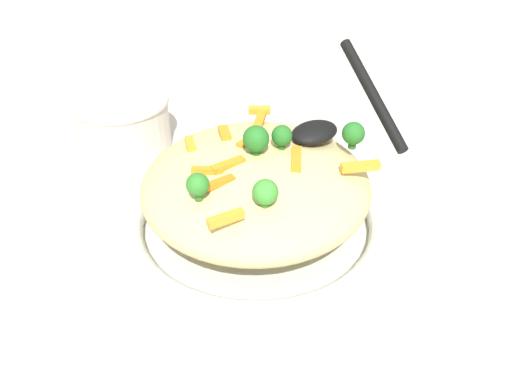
{
  "coord_description": "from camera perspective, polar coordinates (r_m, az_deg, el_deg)",
  "views": [
    {
      "loc": [
        -0.29,
        -0.37,
        0.41
      ],
      "look_at": [
        0.0,
        0.0,
        0.07
      ],
      "focal_mm": 38.17,
      "sensor_mm": 36.0,
      "label": 1
    }
  ],
  "objects": [
    {
      "name": "broccoli_floret_1",
      "position": [
        0.54,
        -0.18,
        5.6
      ],
      "size": [
        0.03,
        0.03,
        0.03
      ],
      "color": "#205B1C",
      "rests_on": "pasta_mound"
    },
    {
      "name": "carrot_piece_0",
      "position": [
        0.55,
        4.26,
        3.45
      ],
      "size": [
        0.04,
        0.04,
        0.01
      ],
      "primitive_type": "cube",
      "rotation": [
        0.0,
        0.0,
        3.98
      ],
      "color": "orange",
      "rests_on": "pasta_mound"
    },
    {
      "name": "carrot_piece_10",
      "position": [
        0.52,
        -3.85,
        1.0
      ],
      "size": [
        0.03,
        0.01,
        0.01
      ],
      "primitive_type": "cube",
      "rotation": [
        0.0,
        0.0,
        6.2
      ],
      "color": "orange",
      "rests_on": "pasta_mound"
    },
    {
      "name": "carrot_piece_7",
      "position": [
        0.55,
        10.88,
        2.65
      ],
      "size": [
        0.04,
        0.03,
        0.01
      ],
      "primitive_type": "cube",
      "rotation": [
        0.0,
        0.0,
        5.79
      ],
      "color": "orange",
      "rests_on": "pasta_mound"
    },
    {
      "name": "ground_plane",
      "position": [
        0.62,
        0.0,
        -5.38
      ],
      "size": [
        2.4,
        2.4,
        0.0
      ],
      "primitive_type": "plane",
      "color": "beige"
    },
    {
      "name": "carrot_piece_9",
      "position": [
        0.58,
        -6.91,
        5.03
      ],
      "size": [
        0.02,
        0.03,
        0.01
      ],
      "primitive_type": "cube",
      "rotation": [
        0.0,
        0.0,
        1.14
      ],
      "color": "orange",
      "rests_on": "pasta_mound"
    },
    {
      "name": "serving_bowl",
      "position": [
        0.61,
        0.0,
        -3.65
      ],
      "size": [
        0.29,
        0.29,
        0.04
      ],
      "color": "silver",
      "rests_on": "ground_plane"
    },
    {
      "name": "serving_spoon",
      "position": [
        0.59,
        8.23,
        7.58
      ],
      "size": [
        0.12,
        0.14,
        0.08
      ],
      "color": "black",
      "rests_on": "pasta_mound"
    },
    {
      "name": "carrot_piece_5",
      "position": [
        0.57,
        -0.65,
        5.44
      ],
      "size": [
        0.04,
        0.02,
        0.01
      ],
      "primitive_type": "cube",
      "rotation": [
        0.0,
        0.0,
        3.35
      ],
      "color": "orange",
      "rests_on": "pasta_mound"
    },
    {
      "name": "carrot_piece_1",
      "position": [
        0.63,
        0.42,
        7.61
      ],
      "size": [
        0.04,
        0.04,
        0.01
      ],
      "primitive_type": "cube",
      "rotation": [
        0.0,
        0.0,
        0.74
      ],
      "color": "orange",
      "rests_on": "pasta_mound"
    },
    {
      "name": "carrot_piece_4",
      "position": [
        0.59,
        -3.63,
        6.03
      ],
      "size": [
        0.02,
        0.03,
        0.01
      ],
      "primitive_type": "cube",
      "rotation": [
        0.0,
        0.0,
        1.13
      ],
      "color": "orange",
      "rests_on": "pasta_mound"
    },
    {
      "name": "companion_bowl",
      "position": [
        0.8,
        -13.82,
        7.33
      ],
      "size": [
        0.14,
        0.14,
        0.08
      ],
      "color": "beige",
      "rests_on": "ground_plane"
    },
    {
      "name": "broccoli_floret_3",
      "position": [
        0.58,
        10.17,
        6.03
      ],
      "size": [
        0.02,
        0.02,
        0.03
      ],
      "color": "#205B1C",
      "rests_on": "pasta_mound"
    },
    {
      "name": "broccoli_floret_2",
      "position": [
        0.49,
        0.99,
        -0.04
      ],
      "size": [
        0.02,
        0.02,
        0.03
      ],
      "color": "#377928",
      "rests_on": "pasta_mound"
    },
    {
      "name": "carrot_piece_6",
      "position": [
        0.47,
        -3.19,
        -2.76
      ],
      "size": [
        0.03,
        0.01,
        0.01
      ],
      "primitive_type": "cube",
      "rotation": [
        0.0,
        0.0,
        2.99
      ],
      "color": "orange",
      "rests_on": "pasta_mound"
    },
    {
      "name": "carrot_piece_2",
      "position": [
        0.53,
        -2.75,
        2.74
      ],
      "size": [
        0.04,
        0.01,
        0.01
      ],
      "primitive_type": "cube",
      "rotation": [
        0.0,
        0.0,
        3.08
      ],
      "color": "orange",
      "rests_on": "pasta_mound"
    },
    {
      "name": "carrot_piece_3",
      "position": [
        0.65,
        0.36,
        8.58
      ],
      "size": [
        0.03,
        0.02,
        0.01
      ],
      "primitive_type": "cube",
      "rotation": [
        0.0,
        0.0,
        2.46
      ],
      "color": "orange",
      "rests_on": "pasta_mound"
    },
    {
      "name": "broccoli_floret_0",
      "position": [
        0.5,
        -6.13,
        0.74
      ],
      "size": [
        0.02,
        0.02,
        0.03
      ],
      "color": "#296820",
      "rests_on": "pasta_mound"
    },
    {
      "name": "pasta_mound",
      "position": [
        0.57,
        0.0,
        0.72
      ],
      "size": [
        0.24,
        0.24,
        0.08
      ],
      "primitive_type": "ellipsoid",
      "color": "#D1BA7A",
      "rests_on": "serving_bowl"
    },
    {
      "name": "carrot_piece_8",
      "position": [
        0.53,
        -5.12,
        2.24
      ],
      "size": [
        0.03,
        0.02,
        0.01
      ],
      "primitive_type": "cube",
      "rotation": [
        0.0,
        0.0,
        5.62
      ],
      "color": "orange",
      "rests_on": "pasta_mound"
    },
    {
      "name": "broccoli_floret_4",
      "position": [
        0.56,
        2.72,
        5.88
      ],
      "size": [
        0.02,
        0.02,
        0.03
      ],
      "color": "#205B1C",
      "rests_on": "pasta_mound"
    }
  ]
}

